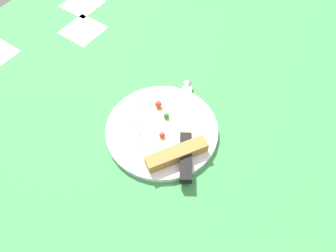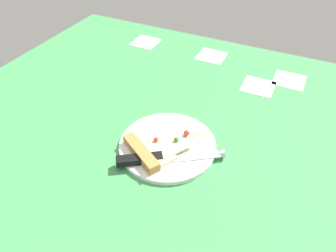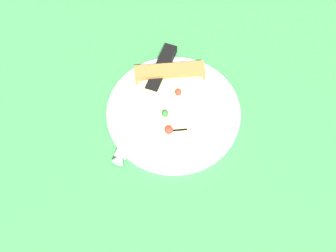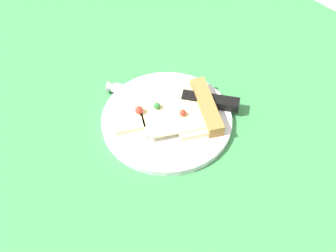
{
  "view_description": "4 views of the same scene",
  "coord_description": "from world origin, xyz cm",
  "views": [
    {
      "loc": [
        33.05,
        15.9,
        58.64
      ],
      "look_at": [
        1.72,
        -6.38,
        2.82
      ],
      "focal_mm": 37.47,
      "sensor_mm": 36.0,
      "label": 1
    },
    {
      "loc": [
        -19.61,
        37.11,
        50.59
      ],
      "look_at": [
        3.25,
        -10.47,
        3.83
      ],
      "focal_mm": 32.48,
      "sensor_mm": 36.0,
      "label": 2
    },
    {
      "loc": [
        -23.3,
        -40.99,
        72.77
      ],
      "look_at": [
        -0.61,
        -9.7,
        1.84
      ],
      "focal_mm": 53.34,
      "sensor_mm": 36.0,
      "label": 3
    },
    {
      "loc": [
        42.03,
        -46.71,
        67.06
      ],
      "look_at": [
        3.89,
        -9.21,
        1.98
      ],
      "focal_mm": 54.21,
      "sensor_mm": 36.0,
      "label": 4
    }
  ],
  "objects": [
    {
      "name": "knife",
      "position": [
        1.23,
        -2.13,
        1.74
      ],
      "size": [
        21.11,
        15.1,
        2.45
      ],
      "rotation": [
        0.0,
        0.0,
        2.16
      ],
      "color": "silver",
      "rests_on": "plate"
    },
    {
      "name": "pizza_slice",
      "position": [
        3.3,
        -5.45,
        1.93
      ],
      "size": [
        15.59,
        18.94,
        2.67
      ],
      "rotation": [
        0.0,
        0.0,
        2.61
      ],
      "color": "beige",
      "rests_on": "plate"
    },
    {
      "name": "plate",
      "position": [
        2.01,
        -7.66,
        0.57
      ],
      "size": [
        22.37,
        22.37,
        1.14
      ],
      "primitive_type": "cylinder",
      "color": "silver",
      "rests_on": "ground_plane"
    },
    {
      "name": "ground_plane",
      "position": [
        0.0,
        -0.05,
        -1.5
      ],
      "size": [
        131.93,
        131.93,
        3.0
      ],
      "color": "#3D8C4C",
      "rests_on": "ground"
    }
  ]
}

